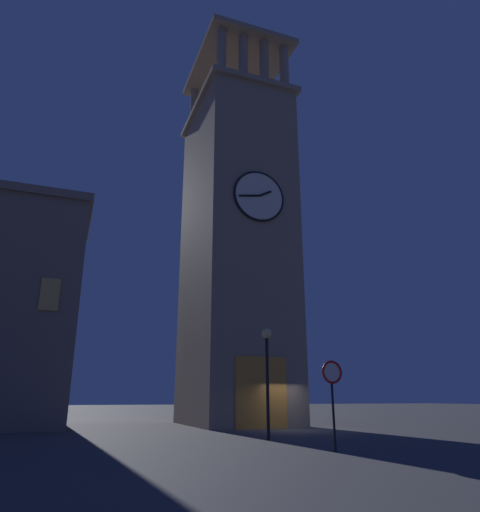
{
  "coord_description": "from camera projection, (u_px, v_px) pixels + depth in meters",
  "views": [
    {
      "loc": [
        12.15,
        23.78,
        1.68
      ],
      "look_at": [
        0.97,
        -5.78,
        11.52
      ],
      "focal_mm": 32.03,
      "sensor_mm": 36.0,
      "label": 1
    }
  ],
  "objects": [
    {
      "name": "clocktower",
      "position": [
        236.0,
        245.0,
        33.2
      ],
      "size": [
        6.83,
        9.23,
        29.99
      ],
      "color": "gray",
      "rests_on": "ground_plane"
    },
    {
      "name": "no_horn_sign",
      "position": [
        332.0,
        379.0,
        15.53
      ],
      "size": [
        0.78,
        0.14,
        2.91
      ],
      "color": "black",
      "rests_on": "ground_plane"
    },
    {
      "name": "street_lamp",
      "position": [
        267.0,
        360.0,
        20.06
      ],
      "size": [
        0.44,
        0.44,
        4.66
      ],
      "color": "black",
      "rests_on": "ground_plane"
    },
    {
      "name": "ground_plane",
      "position": [
        294.0,
        430.0,
        24.84
      ],
      "size": [
        200.0,
        200.0,
        0.0
      ],
      "primitive_type": "plane",
      "color": "#424247"
    }
  ]
}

